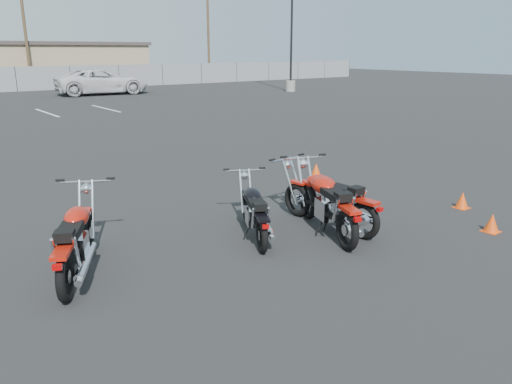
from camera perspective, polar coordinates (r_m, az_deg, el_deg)
ground at (r=8.11m, az=1.45°, el=-5.58°), size 120.00×120.00×0.00m
motorcycle_front_red at (r=7.18m, az=-19.83°, el=-5.21°), size 1.47×2.15×1.10m
motorcycle_second_black at (r=8.12m, az=-0.16°, el=-2.27°), size 1.23×1.89×0.96m
motorcycle_third_red at (r=8.67m, az=8.40°, el=-0.85°), size 0.86×2.23×1.09m
motorcycle_rear_red at (r=8.37m, az=8.16°, el=-1.34°), size 1.28×2.27×1.13m
training_cone_near at (r=12.12m, az=6.88°, el=2.45°), size 0.30×0.30×0.35m
training_cone_far at (r=10.51m, az=22.50°, el=-0.87°), size 0.27×0.27×0.32m
training_cone_extra at (r=9.35m, az=25.35°, el=-3.20°), size 0.27×0.27×0.32m
light_pole_east at (r=37.92m, az=4.04°, el=16.04°), size 0.80×0.70×11.47m
tan_building_east at (r=52.02m, az=-21.45°, el=13.63°), size 14.40×9.40×3.70m
utility_pole_c at (r=46.18m, az=-24.92°, el=16.64°), size 1.80×0.24×9.00m
utility_pole_d at (r=54.16m, az=-5.47°, el=17.65°), size 1.80×0.24×9.00m
white_van at (r=36.97m, az=-17.24°, el=12.73°), size 3.65×7.47×2.73m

